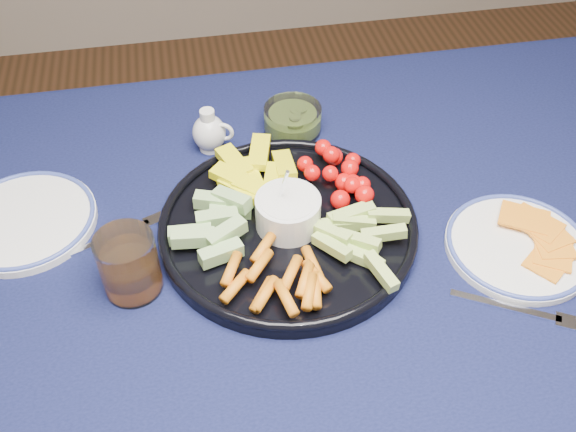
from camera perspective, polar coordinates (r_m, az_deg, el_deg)
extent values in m
cylinder|color=#4B2819|center=(1.74, 22.30, 1.21)|extent=(0.07, 0.07, 0.70)
cube|color=#4B2819|center=(0.96, 1.76, -5.52)|extent=(1.60, 1.00, 0.04)
cube|color=black|center=(0.95, 1.79, -4.65)|extent=(1.66, 1.06, 0.01)
cube|color=black|center=(1.43, -2.79, 7.69)|extent=(1.66, 0.01, 0.30)
cylinder|color=black|center=(0.98, 0.00, -1.11)|extent=(0.39, 0.39, 0.02)
torus|color=black|center=(0.97, 0.00, -0.58)|extent=(0.40, 0.40, 0.02)
cylinder|color=white|center=(0.96, 0.00, 0.32)|extent=(0.10, 0.10, 0.05)
cylinder|color=white|center=(0.94, 0.00, 1.26)|extent=(0.09, 0.09, 0.01)
cylinder|color=silver|center=(1.15, -6.89, 6.17)|extent=(0.04, 0.04, 0.01)
ellipsoid|color=silver|center=(1.13, -7.02, 7.34)|extent=(0.06, 0.06, 0.07)
cylinder|color=silver|center=(1.11, -7.18, 8.74)|extent=(0.03, 0.03, 0.03)
torus|color=silver|center=(1.11, -5.72, 7.46)|extent=(0.04, 0.02, 0.04)
torus|color=#38489E|center=(1.11, -7.12, 8.26)|extent=(0.03, 0.03, 0.00)
cylinder|color=white|center=(1.17, 0.41, 8.59)|extent=(0.10, 0.10, 0.05)
cylinder|color=#5A7421|center=(1.17, 0.41, 8.25)|extent=(0.09, 0.09, 0.03)
cylinder|color=white|center=(1.02, 19.72, -2.60)|extent=(0.22, 0.22, 0.01)
torus|color=#38489E|center=(1.02, 19.81, -2.34)|extent=(0.21, 0.21, 0.01)
cylinder|color=white|center=(0.91, -13.97, -4.18)|extent=(0.08, 0.08, 0.10)
cylinder|color=#C26E16|center=(0.93, -13.73, -5.05)|extent=(0.07, 0.07, 0.05)
cube|color=white|center=(1.02, -15.61, -1.92)|extent=(0.12, 0.06, 0.00)
cube|color=white|center=(1.03, -11.81, -0.33)|extent=(0.04, 0.03, 0.00)
cube|color=white|center=(0.95, 18.71, -7.62)|extent=(0.14, 0.08, 0.00)
cube|color=white|center=(0.96, 23.75, -8.67)|extent=(0.04, 0.04, 0.00)
cylinder|color=white|center=(1.08, -22.33, -0.45)|extent=(0.22, 0.22, 0.01)
torus|color=#38489E|center=(1.07, -22.44, -0.17)|extent=(0.22, 0.22, 0.01)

